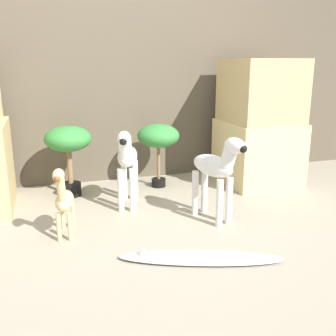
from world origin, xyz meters
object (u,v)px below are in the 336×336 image
at_px(giraffe_figurine, 64,199).
at_px(zebra_right, 217,169).
at_px(zebra_left, 127,159).
at_px(potted_palm_back, 68,144).
at_px(surfboard, 199,258).
at_px(potted_palm_front, 158,138).

bearing_deg(giraffe_figurine, zebra_right, -2.58).
distance_m(zebra_left, potted_palm_back, 0.60).
height_order(giraffe_figurine, potted_palm_back, potted_palm_back).
xyz_separation_m(giraffe_figurine, potted_palm_back, (0.10, 0.86, 0.19)).
bearing_deg(giraffe_figurine, surfboard, -38.44).
relative_size(zebra_right, giraffe_figurine, 1.27).
bearing_deg(zebra_left, zebra_right, -40.62).
relative_size(potted_palm_front, surfboard, 0.60).
bearing_deg(potted_palm_back, zebra_right, -43.14).
xyz_separation_m(potted_palm_front, surfboard, (-0.18, -1.45, -0.44)).
bearing_deg(potted_palm_front, zebra_left, -130.91).
relative_size(zebra_left, potted_palm_front, 1.10).
xyz_separation_m(potted_palm_front, potted_palm_back, (-0.80, -0.02, -0.00)).
bearing_deg(giraffe_figurine, potted_palm_front, 44.04).
bearing_deg(zebra_left, potted_palm_front, 49.09).
relative_size(giraffe_figurine, potted_palm_back, 0.84).
height_order(giraffe_figurine, potted_palm_front, potted_palm_front).
distance_m(zebra_left, surfboard, 1.09).
relative_size(zebra_left, surfboard, 0.67).
distance_m(potted_palm_front, potted_palm_back, 0.80).
distance_m(zebra_right, zebra_left, 0.73).
bearing_deg(zebra_left, surfboard, -78.07).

